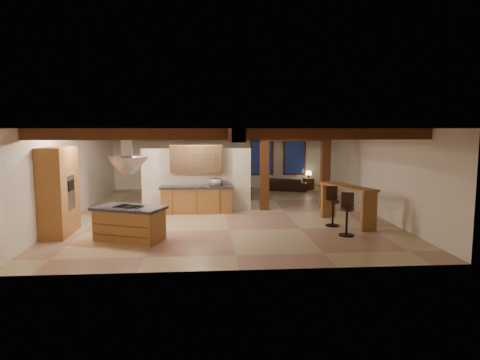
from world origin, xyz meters
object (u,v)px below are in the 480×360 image
object	(u,v)px
kitchen_island	(129,223)
bar_counter	(347,198)
sofa	(286,184)
dining_table	(222,191)

from	to	relation	value
kitchen_island	bar_counter	xyz separation A→B (m)	(6.28, 1.43, 0.34)
bar_counter	kitchen_island	bearing A→B (deg)	-167.15
kitchen_island	sofa	bearing A→B (deg)	56.15
sofa	bar_counter	world-z (taller)	bar_counter
kitchen_island	sofa	world-z (taller)	kitchen_island
sofa	bar_counter	xyz separation A→B (m)	(0.55, -7.11, 0.51)
dining_table	kitchen_island	bearing A→B (deg)	-127.60
kitchen_island	bar_counter	size ratio (longest dim) A/B	0.88
sofa	bar_counter	size ratio (longest dim) A/B	0.85
dining_table	sofa	world-z (taller)	dining_table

